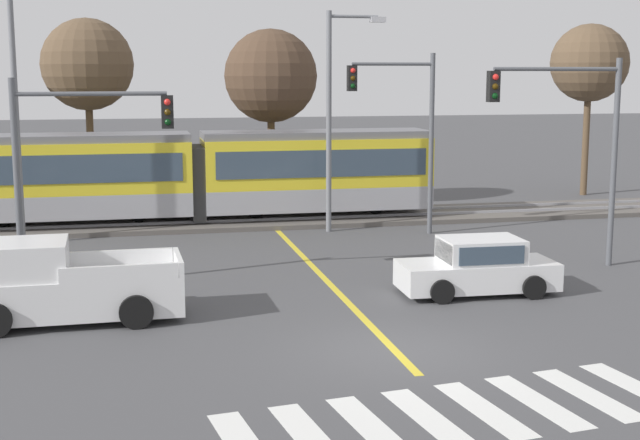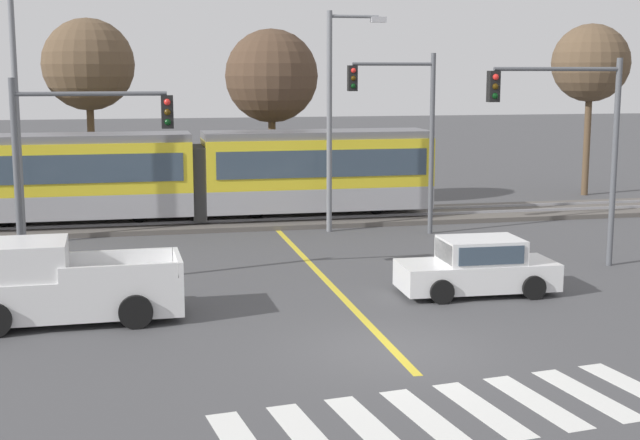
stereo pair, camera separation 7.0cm
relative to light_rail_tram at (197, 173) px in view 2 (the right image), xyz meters
name	(u,v)px [view 2 (the right image)]	position (x,y,z in m)	size (l,w,h in m)	color
ground_plane	(394,350)	(2.84, -16.96, -2.05)	(200.00, 200.00, 0.00)	#474749
track_bed	(270,220)	(2.84, 0.01, -1.96)	(120.00, 4.00, 0.18)	#56514C
rail_near	(273,219)	(2.84, -0.71, -1.82)	(120.00, 0.08, 0.10)	#939399
rail_far	(267,214)	(2.84, 0.73, -1.82)	(120.00, 0.08, 0.10)	#939399
light_rail_tram	(197,173)	(0.00, 0.00, 0.00)	(18.50, 2.64, 3.43)	#9E9EA3
crosswalk_stripe_1	(306,435)	(0.11, -21.01, -2.04)	(0.56, 2.80, 0.01)	silver
crosswalk_stripe_2	(368,426)	(1.20, -20.86, -2.04)	(0.56, 2.80, 0.01)	silver
crosswalk_stripe_3	(426,418)	(2.29, -20.72, -2.04)	(0.56, 2.80, 0.01)	silver
crosswalk_stripe_4	(482,409)	(3.38, -20.57, -2.04)	(0.56, 2.80, 0.01)	silver
crosswalk_stripe_5	(536,402)	(4.47, -20.42, -2.04)	(0.56, 2.80, 0.01)	silver
crosswalk_stripe_6	(587,394)	(5.56, -20.27, -2.04)	(0.56, 2.80, 0.01)	silver
crosswalk_stripe_7	(635,387)	(6.65, -20.12, -2.04)	(0.56, 2.80, 0.01)	silver
lane_centre_line	(326,280)	(2.84, -10.32, -2.05)	(0.20, 16.65, 0.01)	gold
sedan_crossing	(477,268)	(6.48, -12.66, -1.35)	(4.25, 2.01, 1.52)	silver
pickup_truck	(61,287)	(-4.26, -13.12, -1.21)	(5.44, 2.31, 1.98)	silver
traffic_light_mid_left	(73,149)	(-4.03, -9.89, 1.80)	(4.25, 0.38, 5.76)	#515459
traffic_light_far_right	(406,117)	(7.24, -3.73, 2.26)	(3.25, 0.38, 6.58)	#515459
traffic_light_mid_right	(574,128)	(10.43, -10.18, 2.20)	(4.25, 0.38, 6.33)	#515459
street_lamp_west	(23,97)	(-6.02, -2.73, 3.02)	(2.49, 0.28, 8.90)	slate
street_lamp_centre	(335,107)	(4.90, -2.54, 2.58)	(2.21, 0.28, 8.10)	slate
bare_tree_west	(88,65)	(-4.16, 5.78, 4.16)	(3.98, 3.98, 8.23)	brown
bare_tree_east	(271,76)	(3.54, 3.70, 3.67)	(4.00, 4.00, 7.75)	brown
bare_tree_far_east	(591,64)	(19.07, 4.68, 4.25)	(3.69, 3.69, 8.19)	brown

